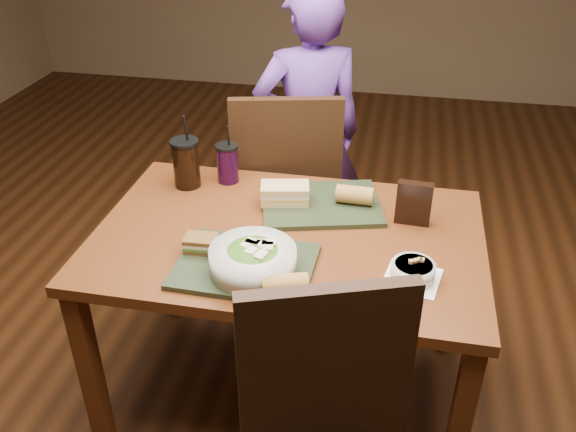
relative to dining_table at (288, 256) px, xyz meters
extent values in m
plane|color=#381C0B|center=(0.00, 0.00, -0.66)|extent=(6.00, 6.00, 0.00)
cube|color=#5A2B12|center=(-0.60, -0.38, -0.30)|extent=(0.06, 0.06, 0.71)
cube|color=#5A2B12|center=(0.60, -0.38, -0.30)|extent=(0.06, 0.06, 0.71)
cube|color=#5A2B12|center=(-0.60, 0.38, -0.30)|extent=(0.06, 0.06, 0.71)
cube|color=#5A2B12|center=(0.60, 0.38, -0.30)|extent=(0.06, 0.06, 0.71)
cube|color=#5A2B12|center=(0.00, 0.00, 0.07)|extent=(1.30, 0.85, 0.04)
cube|color=black|center=(0.21, -0.60, 0.09)|extent=(0.43, 0.19, 0.52)
cube|color=black|center=(-0.10, 0.70, -0.18)|extent=(0.54, 0.54, 0.04)
cube|color=black|center=(-0.10, 0.49, 0.11)|extent=(0.45, 0.14, 0.54)
cube|color=black|center=(-0.30, 0.50, -0.43)|extent=(0.04, 0.04, 0.46)
cube|color=black|center=(0.09, 0.50, -0.43)|extent=(0.04, 0.04, 0.46)
cube|color=black|center=(-0.30, 0.89, -0.43)|extent=(0.04, 0.04, 0.46)
cube|color=black|center=(0.09, 0.89, -0.43)|extent=(0.04, 0.04, 0.46)
imported|color=#613592|center=(-0.08, 0.90, 0.05)|extent=(0.60, 0.50, 1.41)
cube|color=black|center=(-0.09, -0.22, 0.10)|extent=(0.43, 0.33, 0.02)
cube|color=black|center=(0.08, 0.20, 0.10)|extent=(0.49, 0.42, 0.02)
cylinder|color=silver|center=(-0.06, -0.25, 0.15)|extent=(0.26, 0.26, 0.08)
ellipsoid|color=#427219|center=(-0.06, -0.25, 0.16)|extent=(0.21, 0.21, 0.07)
cube|color=beige|center=(-0.04, -0.22, 0.19)|extent=(0.04, 0.05, 0.01)
cube|color=beige|center=(-0.06, -0.26, 0.19)|extent=(0.04, 0.05, 0.01)
cube|color=beige|center=(-0.07, -0.22, 0.19)|extent=(0.05, 0.04, 0.01)
cube|color=beige|center=(-0.08, -0.23, 0.19)|extent=(0.04, 0.05, 0.01)
cube|color=beige|center=(-0.03, -0.28, 0.19)|extent=(0.04, 0.05, 0.01)
cube|color=beige|center=(-0.01, -0.23, 0.19)|extent=(0.04, 0.05, 0.01)
cube|color=beige|center=(-0.02, -0.21, 0.19)|extent=(0.05, 0.04, 0.01)
cube|color=white|center=(0.42, -0.17, 0.09)|extent=(0.19, 0.19, 0.00)
cylinder|color=silver|center=(0.42, -0.17, 0.12)|extent=(0.13, 0.13, 0.05)
cylinder|color=black|center=(0.42, -0.17, 0.14)|extent=(0.11, 0.11, 0.01)
cube|color=#B28947|center=(0.42, -0.16, 0.15)|extent=(0.02, 0.02, 0.01)
cube|color=#B28947|center=(0.43, -0.15, 0.15)|extent=(0.02, 0.02, 0.01)
cube|color=#B28947|center=(0.44, -0.15, 0.15)|extent=(0.01, 0.01, 0.01)
cube|color=#B28947|center=(0.41, -0.17, 0.15)|extent=(0.01, 0.01, 0.01)
cube|color=#593819|center=(-0.25, -0.17, 0.12)|extent=(0.11, 0.08, 0.01)
cube|color=#3F721E|center=(-0.25, -0.17, 0.13)|extent=(0.11, 0.08, 0.01)
cube|color=beige|center=(-0.25, -0.17, 0.14)|extent=(0.11, 0.08, 0.01)
cube|color=#593819|center=(-0.25, -0.17, 0.15)|extent=(0.11, 0.08, 0.01)
cube|color=tan|center=(-0.05, 0.18, 0.12)|extent=(0.19, 0.12, 0.02)
cube|color=orange|center=(-0.05, 0.18, 0.14)|extent=(0.19, 0.12, 0.01)
cube|color=beige|center=(-0.05, 0.18, 0.15)|extent=(0.19, 0.12, 0.01)
cube|color=tan|center=(-0.05, 0.18, 0.16)|extent=(0.19, 0.12, 0.02)
cylinder|color=#AD7533|center=(0.06, -0.34, 0.14)|extent=(0.14, 0.10, 0.07)
cylinder|color=#AD7533|center=(0.20, 0.22, 0.14)|extent=(0.13, 0.07, 0.07)
cylinder|color=black|center=(-0.44, 0.26, 0.18)|extent=(0.10, 0.10, 0.18)
cylinder|color=black|center=(-0.44, 0.26, 0.27)|extent=(0.11, 0.11, 0.01)
cylinder|color=black|center=(-0.43, 0.26, 0.32)|extent=(0.01, 0.03, 0.11)
cylinder|color=black|center=(-0.30, 0.33, 0.16)|extent=(0.08, 0.08, 0.14)
cylinder|color=black|center=(-0.30, 0.33, 0.24)|extent=(0.09, 0.09, 0.01)
cylinder|color=black|center=(-0.29, 0.33, 0.28)|extent=(0.01, 0.02, 0.09)
cube|color=black|center=(0.41, 0.15, 0.17)|extent=(0.12, 0.04, 0.16)
camera|label=1|loc=(0.33, -1.68, 1.21)|focal=38.00mm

